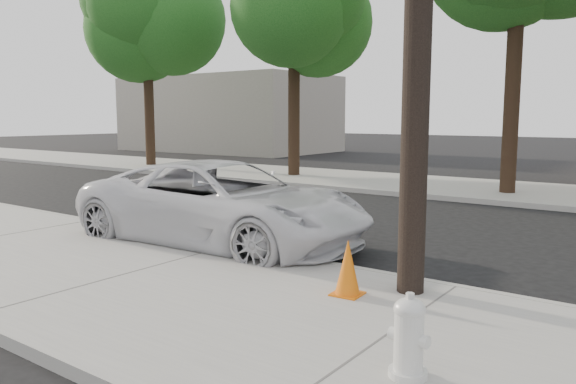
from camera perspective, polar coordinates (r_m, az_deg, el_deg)
name	(u,v)px	position (r m, az deg, el deg)	size (l,w,h in m)	color
ground	(300,233)	(11.47, 1.21, -4.20)	(120.00, 120.00, 0.00)	black
near_sidewalk	(127,278)	(8.40, -16.01, -8.43)	(90.00, 4.40, 0.15)	gray
far_sidewalk	(449,187)	(18.98, 16.06, 0.47)	(90.00, 5.00, 0.15)	gray
curb_near	(231,249)	(9.85, -5.83, -5.79)	(90.00, 0.12, 0.16)	#9E9B93
building_far	(228,114)	(39.39, -6.09, 7.85)	(14.00, 8.00, 5.00)	gray
tree_a	(147,22)	(26.78, -14.16, 16.42)	(4.65, 4.50, 9.00)	black
tree_b	(296,12)	(21.50, 0.82, 17.84)	(4.34, 4.20, 8.45)	black
police_cruiser	(223,204)	(10.35, -6.67, -1.17)	(2.58, 5.60, 1.56)	silver
fire_hydrant	(409,339)	(5.04, 12.17, -14.39)	(0.36, 0.34, 0.70)	silver
traffic_cone	(348,268)	(7.08, 6.10, -7.70)	(0.39, 0.39, 0.70)	orange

